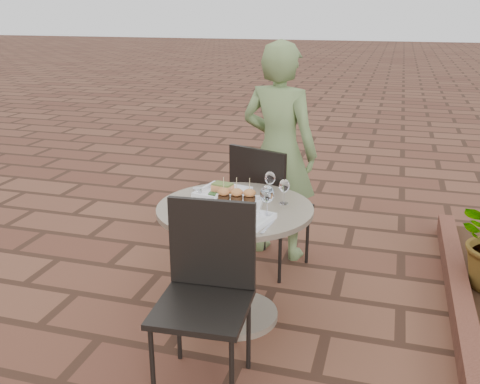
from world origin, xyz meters
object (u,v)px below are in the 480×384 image
(plate_sliders, at_px, (237,202))
(cafe_table, at_px, (235,245))
(plate_tuna, at_px, (245,219))
(chair_near, at_px, (207,280))
(chair_far, at_px, (265,199))
(diner, at_px, (279,152))
(plate_salmon, at_px, (222,192))

(plate_sliders, bearing_deg, cafe_table, 123.33)
(cafe_table, xyz_separation_m, plate_tuna, (0.12, -0.20, 0.26))
(plate_tuna, bearing_deg, chair_near, -104.63)
(plate_tuna, bearing_deg, plate_sliders, 119.57)
(cafe_table, relative_size, chair_far, 0.97)
(chair_far, height_order, plate_sliders, chair_far)
(diner, relative_size, plate_salmon, 4.96)
(chair_far, relative_size, diner, 0.58)
(chair_far, distance_m, diner, 0.41)
(diner, height_order, plate_sliders, diner)
(plate_salmon, bearing_deg, plate_sliders, -52.47)
(cafe_table, xyz_separation_m, plate_salmon, (-0.13, 0.16, 0.27))
(plate_salmon, bearing_deg, chair_far, 73.13)
(plate_tuna, bearing_deg, diner, 93.63)
(chair_far, height_order, chair_near, same)
(chair_near, relative_size, diner, 0.58)
(plate_sliders, bearing_deg, diner, 88.56)
(plate_sliders, height_order, plate_tuna, plate_sliders)
(diner, relative_size, plate_tuna, 5.26)
(chair_far, bearing_deg, plate_tuna, 116.29)
(plate_sliders, bearing_deg, plate_salmon, 127.53)
(plate_salmon, bearing_deg, plate_tuna, -56.12)
(plate_salmon, xyz_separation_m, plate_sliders, (0.15, -0.19, 0.02))
(chair_far, relative_size, plate_sliders, 2.91)
(plate_salmon, distance_m, plate_tuna, 0.44)
(chair_near, height_order, plate_tuna, chair_near)
(chair_far, bearing_deg, plate_salmon, 93.03)
(diner, bearing_deg, plate_sliders, 101.61)
(chair_far, bearing_deg, plate_sliders, 109.59)
(cafe_table, bearing_deg, plate_sliders, -56.67)
(diner, bearing_deg, chair_near, 102.37)
(plate_sliders, distance_m, plate_tuna, 0.20)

